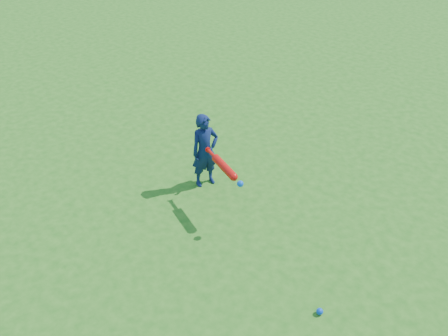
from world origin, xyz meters
name	(u,v)px	position (x,y,z in m)	size (l,w,h in m)	color
ground	(244,172)	(0.00, 0.00, 0.00)	(80.00, 80.00, 0.00)	#236417
child	(205,151)	(-0.24, -0.50, 0.49)	(0.36, 0.24, 0.98)	#0F1C49
ground_ball_blue	(320,311)	(1.95, -1.47, 0.03)	(0.07, 0.07, 0.07)	blue
bat_swing	(226,169)	(0.32, -0.81, 0.63)	(0.77, 0.39, 0.09)	red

